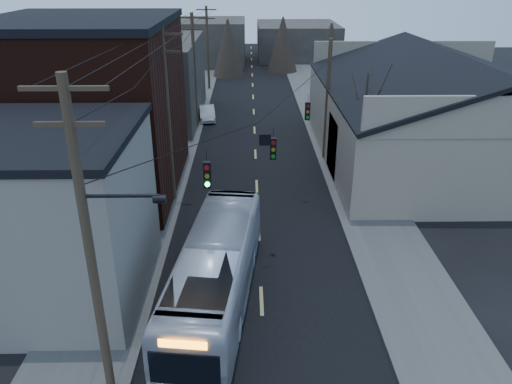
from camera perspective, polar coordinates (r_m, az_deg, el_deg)
The scene contains 13 objects.
road_surface at distance 41.22m, azimuth -0.14°, elevation 6.25°, with size 9.00×110.00×0.02m, color black.
sidewalk_left at distance 41.64m, azimuth -9.18°, elevation 6.20°, with size 4.00×110.00×0.12m, color #474744.
sidewalk_right at distance 41.79m, azimuth 8.86°, elevation 6.29°, with size 4.00×110.00×0.12m, color #474744.
building_clapboard at distance 22.12m, azimuth -23.42°, elevation -2.69°, with size 8.00×8.00×7.00m, color gray.
building_brick at distance 31.67m, azimuth -18.54°, elevation 8.82°, with size 10.00×12.00×10.00m, color black.
building_left_far at distance 47.00m, azimuth -12.19°, elevation 12.39°, with size 9.00×14.00×7.00m, color #35302A.
warehouse at distance 38.11m, azimuth 20.08°, elevation 7.48°, with size 16.16×20.60×7.73m.
building_far_left at distance 75.03m, azimuth -5.29°, elevation 16.73°, with size 10.00×12.00×6.00m, color #35302A.
building_far_right at distance 80.20m, azimuth 4.70°, elevation 16.88°, with size 12.00×14.00×5.00m, color #35302A.
bare_tree at distance 31.38m, azimuth 12.13°, elevation 6.74°, with size 0.40×0.40×7.20m, color black.
utility_lines at distance 34.33m, azimuth -5.32°, elevation 11.02°, with size 11.24×45.28×10.50m.
bus at distance 20.49m, azimuth -4.64°, elevation -9.12°, with size 2.57×11.00×3.07m, color silver.
parked_car at distance 46.28m, azimuth -5.63°, elevation 8.98°, with size 1.34×3.86×1.27m, color #B3B7BC.
Camera 1 is at (-0.49, -9.18, 12.80)m, focal length 35.00 mm.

